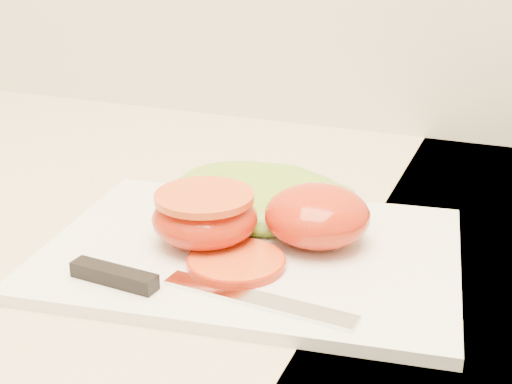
% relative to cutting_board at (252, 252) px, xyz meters
% --- Properties ---
extents(cutting_board, '(0.36, 0.29, 0.01)m').
position_rel_cutting_board_xyz_m(cutting_board, '(0.00, 0.00, 0.00)').
color(cutting_board, white).
rests_on(cutting_board, counter).
extents(tomato_half_dome, '(0.09, 0.09, 0.05)m').
position_rel_cutting_board_xyz_m(tomato_half_dome, '(0.05, 0.03, 0.03)').
color(tomato_half_dome, red).
rests_on(tomato_half_dome, cutting_board).
extents(tomato_half_cut, '(0.09, 0.09, 0.04)m').
position_rel_cutting_board_xyz_m(tomato_half_cut, '(-0.04, -0.01, 0.03)').
color(tomato_half_cut, red).
rests_on(tomato_half_cut, cutting_board).
extents(tomato_slice_0, '(0.07, 0.07, 0.01)m').
position_rel_cutting_board_xyz_m(tomato_slice_0, '(0.00, -0.04, 0.01)').
color(tomato_slice_0, orange).
rests_on(tomato_slice_0, cutting_board).
extents(lettuce_leaf_0, '(0.18, 0.13, 0.03)m').
position_rel_cutting_board_xyz_m(lettuce_leaf_0, '(-0.02, 0.07, 0.02)').
color(lettuce_leaf_0, '#8FC434').
rests_on(lettuce_leaf_0, cutting_board).
extents(lettuce_leaf_1, '(0.14, 0.13, 0.02)m').
position_rel_cutting_board_xyz_m(lettuce_leaf_1, '(0.02, 0.08, 0.02)').
color(lettuce_leaf_1, '#8FC434').
rests_on(lettuce_leaf_1, cutting_board).
extents(knife, '(0.22, 0.04, 0.01)m').
position_rel_cutting_board_xyz_m(knife, '(-0.03, -0.09, 0.01)').
color(knife, silver).
rests_on(knife, cutting_board).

